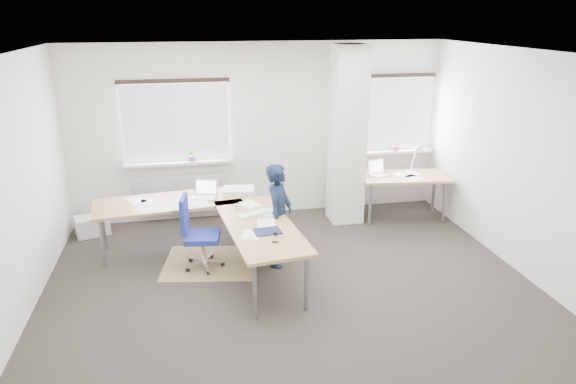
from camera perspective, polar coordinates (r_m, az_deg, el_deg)
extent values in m
plane|color=#2A2522|center=(6.51, 0.27, -10.23)|extent=(6.00, 6.00, 0.00)
cube|color=beige|center=(8.33, -3.19, 6.74)|extent=(6.00, 0.04, 2.80)
cube|color=beige|center=(3.72, 8.16, -9.98)|extent=(6.00, 0.04, 2.80)
cube|color=beige|center=(6.12, -28.39, -0.27)|extent=(0.04, 5.00, 2.80)
cube|color=beige|center=(7.15, 24.58, 2.89)|extent=(0.04, 5.00, 2.80)
cube|color=white|center=(5.68, 0.31, 15.19)|extent=(6.00, 5.00, 0.04)
cube|color=beige|center=(8.09, 6.59, 6.19)|extent=(0.50, 0.50, 2.78)
cube|color=white|center=(8.18, -12.31, 7.53)|extent=(1.60, 0.04, 1.20)
cube|color=white|center=(8.14, -12.32, 7.47)|extent=(1.60, 0.02, 1.20)
cube|color=white|center=(8.25, -12.01, 3.22)|extent=(1.70, 0.20, 0.04)
cube|color=white|center=(8.87, 11.85, 8.46)|extent=(1.20, 0.04, 1.20)
cube|color=white|center=(8.83, 11.95, 8.41)|extent=(1.20, 0.02, 1.20)
cube|color=white|center=(8.94, 11.75, 4.47)|extent=(1.30, 0.20, 0.04)
cube|color=silver|center=(8.43, -11.76, -0.21)|extent=(1.40, 0.10, 0.60)
cylinder|color=#6D3F8B|center=(8.22, -10.65, 3.67)|extent=(0.12, 0.12, 0.08)
imported|color=#2C6528|center=(8.21, -10.67, 3.96)|extent=(0.09, 0.06, 0.17)
cylinder|color=#9E503C|center=(8.91, 11.82, 4.81)|extent=(0.12, 0.12, 0.08)
imported|color=#2C6528|center=(8.90, 11.84, 5.07)|extent=(0.09, 0.07, 0.17)
cube|color=#937C50|center=(7.10, -8.53, -7.76)|extent=(1.41, 1.26, 0.01)
cube|color=white|center=(8.39, -20.93, -3.47)|extent=(0.56, 0.47, 0.29)
cube|color=#8F5D3D|center=(7.34, -13.20, -1.13)|extent=(2.08, 1.03, 0.04)
cube|color=#8F5D3D|center=(6.38, -3.18, -3.78)|extent=(1.03, 2.08, 0.04)
cylinder|color=gray|center=(7.19, -19.91, -5.39)|extent=(0.05, 0.05, 0.69)
cylinder|color=gray|center=(7.74, -19.84, -3.61)|extent=(0.05, 0.05, 0.69)
cylinder|color=gray|center=(7.85, -6.67, -2.21)|extent=(0.05, 0.05, 0.69)
cylinder|color=gray|center=(5.69, -3.70, -10.92)|extent=(0.05, 0.05, 0.69)
cylinder|color=gray|center=(5.85, 2.09, -10.02)|extent=(0.05, 0.05, 0.69)
cylinder|color=gray|center=(7.39, -2.68, -3.50)|extent=(0.05, 0.05, 0.69)
cube|color=#B7B7BC|center=(7.37, -9.26, -0.55)|extent=(0.39, 0.32, 0.01)
cube|color=#B7B7BC|center=(7.43, -9.06, 0.56)|extent=(0.33, 0.15, 0.22)
cube|color=silver|center=(7.43, -9.06, 0.56)|extent=(0.28, 0.12, 0.19)
cube|color=white|center=(6.68, -3.89, -2.43)|extent=(0.46, 0.31, 0.02)
cube|color=#141638|center=(6.15, -2.31, -4.39)|extent=(0.34, 0.27, 0.01)
cube|color=white|center=(7.48, -5.47, 0.17)|extent=(0.49, 0.37, 0.07)
imported|color=white|center=(6.88, -5.69, -1.63)|extent=(0.07, 0.07, 0.07)
cylinder|color=silver|center=(5.87, -1.44, -5.12)|extent=(0.07, 0.07, 0.10)
cube|color=#8F5D3D|center=(8.48, 12.83, 1.67)|extent=(1.48, 0.87, 0.04)
cylinder|color=gray|center=(8.21, 9.13, -1.36)|extent=(0.05, 0.05, 0.69)
cylinder|color=gray|center=(8.56, 16.97, -1.10)|extent=(0.05, 0.05, 0.69)
cylinder|color=gray|center=(8.67, 8.39, -0.20)|extent=(0.05, 0.05, 0.69)
cylinder|color=gray|center=(9.00, 15.87, 0.00)|extent=(0.05, 0.05, 0.69)
cube|color=#B7B7BC|center=(8.41, 10.21, 1.90)|extent=(0.39, 0.34, 0.01)
cube|color=#B7B7BC|center=(8.45, 9.72, 2.83)|extent=(0.32, 0.16, 0.22)
cube|color=silver|center=(8.45, 9.72, 2.83)|extent=(0.28, 0.14, 0.19)
cylinder|color=silver|center=(8.79, 13.71, 2.45)|extent=(0.10, 0.10, 0.02)
cylinder|color=silver|center=(8.74, 13.81, 3.64)|extent=(0.02, 0.16, 0.38)
cylinder|color=silver|center=(8.58, 14.26, 4.84)|extent=(0.02, 0.29, 0.13)
cone|color=silver|center=(8.47, 14.64, 4.47)|extent=(0.14, 0.16, 0.17)
cube|color=navy|center=(6.83, -9.47, -4.94)|extent=(0.50, 0.50, 0.08)
cube|color=navy|center=(6.73, -11.45, -2.44)|extent=(0.12, 0.38, 0.47)
cylinder|color=silver|center=(6.90, -9.39, -6.30)|extent=(0.06, 0.06, 0.32)
cylinder|color=black|center=(6.97, -7.26, -7.95)|extent=(0.06, 0.04, 0.06)
cylinder|color=black|center=(7.20, -8.47, -7.09)|extent=(0.05, 0.06, 0.06)
cylinder|color=black|center=(7.15, -10.75, -7.40)|extent=(0.06, 0.06, 0.06)
cylinder|color=black|center=(6.90, -11.08, -8.48)|extent=(0.06, 0.05, 0.06)
cylinder|color=black|center=(6.78, -8.87, -8.85)|extent=(0.04, 0.06, 0.06)
imported|color=black|center=(6.74, -1.02, -2.59)|extent=(0.53, 0.60, 1.39)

